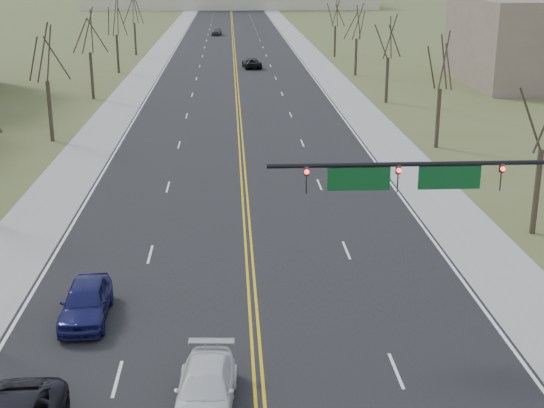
{
  "coord_description": "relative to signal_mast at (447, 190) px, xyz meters",
  "views": [
    {
      "loc": [
        -0.84,
        -13.92,
        14.13
      ],
      "look_at": [
        1.1,
        20.67,
        3.0
      ],
      "focal_mm": 50.0,
      "sensor_mm": 36.0,
      "label": 1
    }
  ],
  "objects": [
    {
      "name": "road",
      "position": [
        -7.45,
        96.5,
        -5.76
      ],
      "size": [
        20.0,
        380.0,
        0.01
      ],
      "primitive_type": "cube",
      "color": "black",
      "rests_on": "ground"
    },
    {
      "name": "sidewalk_left",
      "position": [
        -19.45,
        96.5,
        -5.75
      ],
      "size": [
        4.0,
        380.0,
        0.03
      ],
      "primitive_type": "cube",
      "color": "gray",
      "rests_on": "ground"
    },
    {
      "name": "sidewalk_right",
      "position": [
        4.55,
        96.5,
        -5.75
      ],
      "size": [
        4.0,
        380.0,
        0.03
      ],
      "primitive_type": "cube",
      "color": "gray",
      "rests_on": "ground"
    },
    {
      "name": "center_line",
      "position": [
        -7.45,
        96.5,
        -5.75
      ],
      "size": [
        0.42,
        380.0,
        0.01
      ],
      "primitive_type": "cube",
      "color": "gold",
      "rests_on": "road"
    },
    {
      "name": "edge_line_left",
      "position": [
        -17.25,
        96.5,
        -5.75
      ],
      "size": [
        0.15,
        380.0,
        0.01
      ],
      "primitive_type": "cube",
      "color": "silver",
      "rests_on": "road"
    },
    {
      "name": "edge_line_right",
      "position": [
        2.35,
        96.5,
        -5.75
      ],
      "size": [
        0.15,
        380.0,
        0.01
      ],
      "primitive_type": "cube",
      "color": "silver",
      "rests_on": "road"
    },
    {
      "name": "signal_mast",
      "position": [
        0.0,
        0.0,
        0.0
      ],
      "size": [
        12.12,
        0.44,
        7.2
      ],
      "color": "black",
      "rests_on": "ground"
    },
    {
      "name": "tree_r_1",
      "position": [
        8.05,
        30.5,
        0.79
      ],
      "size": [
        3.74,
        3.74,
        8.5
      ],
      "color": "#31271D",
      "rests_on": "ground"
    },
    {
      "name": "tree_l_1",
      "position": [
        -22.95,
        34.5,
        1.18
      ],
      "size": [
        3.96,
        3.96,
        9.0
      ],
      "color": "#31271D",
      "rests_on": "ground"
    },
    {
      "name": "tree_r_2",
      "position": [
        8.05,
        50.5,
        0.79
      ],
      "size": [
        3.74,
        3.74,
        8.5
      ],
      "color": "#31271D",
      "rests_on": "ground"
    },
    {
      "name": "tree_l_2",
      "position": [
        -22.95,
        54.5,
        1.18
      ],
      "size": [
        3.96,
        3.96,
        9.0
      ],
      "color": "#31271D",
      "rests_on": "ground"
    },
    {
      "name": "tree_r_3",
      "position": [
        8.05,
        70.5,
        0.79
      ],
      "size": [
        3.74,
        3.74,
        8.5
      ],
      "color": "#31271D",
      "rests_on": "ground"
    },
    {
      "name": "tree_l_3",
      "position": [
        -22.95,
        74.5,
        1.18
      ],
      "size": [
        3.96,
        3.96,
        9.0
      ],
      "color": "#31271D",
      "rests_on": "ground"
    },
    {
      "name": "tree_r_4",
      "position": [
        8.05,
        90.5,
        0.79
      ],
      "size": [
        3.74,
        3.74,
        8.5
      ],
      "color": "#31271D",
      "rests_on": "ground"
    },
    {
      "name": "tree_l_4",
      "position": [
        -22.95,
        94.5,
        1.18
      ],
      "size": [
        3.96,
        3.96,
        9.0
      ],
      "color": "#31271D",
      "rests_on": "ground"
    },
    {
      "name": "car_sb_inner_second",
      "position": [
        -9.25,
        -5.5,
        -5.06
      ],
      "size": [
        2.28,
        4.9,
        1.39
      ],
      "primitive_type": "imported",
      "rotation": [
        0.0,
        0.0,
        -0.07
      ],
      "color": "silver",
      "rests_on": "road"
    },
    {
      "name": "car_sb_outer_second",
      "position": [
        -14.34,
        1.32,
        -4.96
      ],
      "size": [
        1.99,
        4.68,
        1.58
      ],
      "primitive_type": "imported",
      "rotation": [
        0.0,
        0.0,
        0.03
      ],
      "color": "#171953",
      "rests_on": "road"
    },
    {
      "name": "car_far_nb",
      "position": [
        -5.16,
        78.19,
        -5.06
      ],
      "size": [
        2.81,
        5.16,
        1.37
      ],
      "primitive_type": "imported",
      "rotation": [
        0.0,
        0.0,
        3.25
      ],
      "color": "black",
      "rests_on": "road"
    },
    {
      "name": "car_far_sb",
      "position": [
        -10.69,
        127.3,
        -5.0
      ],
      "size": [
        2.14,
        4.52,
        1.49
      ],
      "primitive_type": "imported",
      "rotation": [
        0.0,
        0.0,
        -0.09
      ],
      "color": "#43454A",
      "rests_on": "road"
    }
  ]
}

